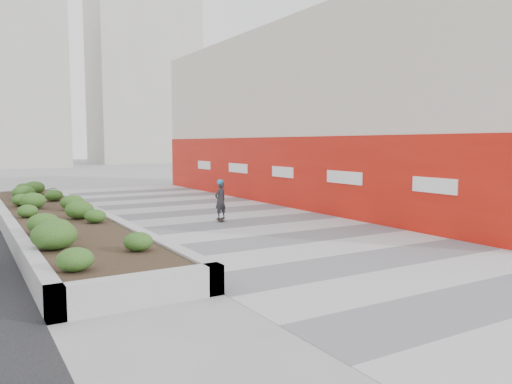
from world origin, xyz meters
TOP-DOWN VIEW (x-y plane):
  - ground at (0.00, 0.00)m, footprint 160.00×160.00m
  - walkway at (0.00, 3.00)m, footprint 8.00×36.00m
  - building at (6.98, 8.98)m, footprint 6.04×24.08m
  - planter at (-5.50, 7.00)m, footprint 3.00×18.00m
  - distant_bldg_north_r at (15.00, 60.00)m, footprint 14.00×10.00m
  - manhole_cover at (0.50, 3.00)m, footprint 0.44×0.44m
  - skateboarder at (-0.21, 5.69)m, footprint 0.56×0.74m

SIDE VIEW (x-z plane):
  - ground at x=0.00m, z-range 0.00..0.00m
  - manhole_cover at x=0.50m, z-range 0.00..0.01m
  - walkway at x=0.00m, z-range 0.00..0.01m
  - planter at x=-5.50m, z-range -0.03..0.87m
  - skateboarder at x=-0.21m, z-range 0.01..1.50m
  - building at x=6.98m, z-range -0.02..7.98m
  - distant_bldg_north_r at x=15.00m, z-range 0.00..24.00m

